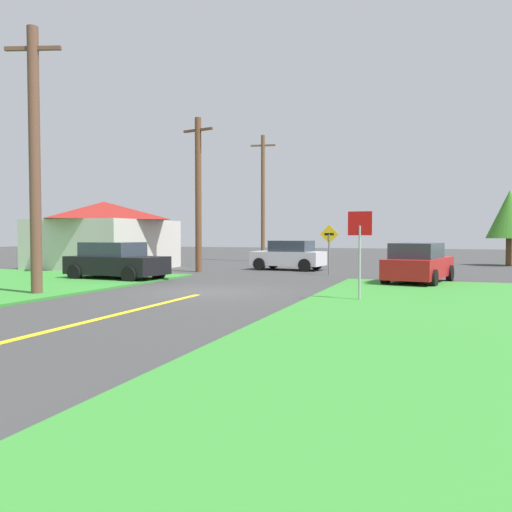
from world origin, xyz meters
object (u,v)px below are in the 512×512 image
stop_sign (360,239)px  car_approaching_junction (289,255)px  car_on_crossroad (419,263)px  utility_pole_near (35,160)px  barn (104,235)px  direction_sign (329,244)px  oak_tree_left (509,215)px  utility_pole_far (263,197)px  parked_car_near_building (116,261)px  utility_pole_mid (198,193)px

stop_sign → car_approaching_junction: 13.91m
stop_sign → car_approaching_junction: size_ratio=0.65×
car_on_crossroad → utility_pole_near: size_ratio=0.57×
car_on_crossroad → barn: size_ratio=0.71×
direction_sign → utility_pole_near: bearing=-121.6°
oak_tree_left → car_on_crossroad: bearing=-108.3°
direction_sign → car_on_crossroad: bearing=-36.6°
car_approaching_junction → utility_pole_far: (-4.40, 8.43, 3.89)m
oak_tree_left → stop_sign: bearing=-106.3°
utility_pole_near → car_approaching_junction: bearing=73.7°
parked_car_near_building → direction_sign: direction_sign is taller
stop_sign → oak_tree_left: 21.97m
car_on_crossroad → barn: (-17.31, 3.58, 1.11)m
stop_sign → barn: size_ratio=0.39×
parked_car_near_building → utility_pole_near: bearing=-74.3°
utility_pole_far → oak_tree_left: (16.27, -0.01, -1.49)m
utility_pole_near → oak_tree_left: utility_pole_near is taller
parked_car_near_building → utility_pole_mid: size_ratio=0.55×
parked_car_near_building → oak_tree_left: (17.10, 17.09, 2.40)m
utility_pole_far → barn: (-5.84, -10.93, -2.78)m
utility_pole_near → barn: utility_pole_near is taller
car_on_crossroad → oak_tree_left: 15.46m
car_approaching_junction → direction_sign: 4.15m
utility_pole_near → barn: bearing=116.8°
car_approaching_junction → utility_pole_mid: size_ratio=0.51×
parked_car_near_building → utility_pole_mid: (1.17, 5.67, 3.29)m
utility_pole_mid → utility_pole_far: 11.45m
utility_pole_near → direction_sign: (7.06, 11.48, -2.81)m
car_on_crossroad → parked_car_near_building: (-12.30, -2.59, 0.00)m
utility_pole_far → barn: size_ratio=1.35×
car_approaching_junction → utility_pole_near: size_ratio=0.48×
utility_pole_mid → car_approaching_junction: bearing=36.5°
stop_sign → parked_car_near_building: size_ratio=0.59×
car_on_crossroad → utility_pole_near: utility_pole_near is taller
parked_car_near_building → barn: size_ratio=0.66×
car_approaching_junction → parked_car_near_building: bearing=64.9°
stop_sign → parked_car_near_building: bearing=-18.8°
car_on_crossroad → direction_sign: 5.32m
utility_pole_mid → utility_pole_near: bearing=-90.8°
utility_pole_far → utility_pole_near: bearing=-89.6°
utility_pole_near → utility_pole_mid: 11.43m
car_approaching_junction → car_on_crossroad: 9.33m
utility_pole_near → utility_pole_mid: bearing=89.2°
stop_sign → oak_tree_left: size_ratio=0.55×
car_approaching_junction → utility_pole_mid: 6.02m
utility_pole_near → utility_pole_far: 22.86m
stop_sign → utility_pole_mid: utility_pole_mid is taller
utility_pole_far → oak_tree_left: utility_pole_far is taller
car_approaching_junction → parked_car_near_building: same height
parked_car_near_building → oak_tree_left: 24.29m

